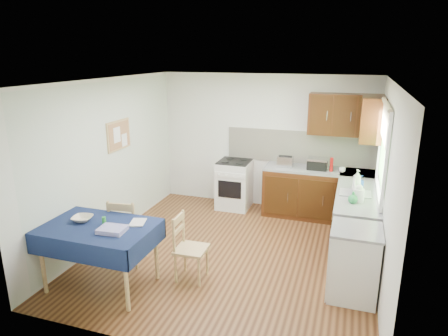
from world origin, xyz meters
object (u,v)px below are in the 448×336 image
(chair_far, at_px, (126,230))
(toaster, at_px, (285,162))
(dish_rack, at_px, (355,192))
(kettle, at_px, (359,194))
(dining_table, at_px, (99,234))
(chair_near, at_px, (188,245))
(sandwich_press, at_px, (317,164))

(chair_far, distance_m, toaster, 3.06)
(dish_rack, height_order, kettle, kettle)
(dining_table, relative_size, kettle, 5.54)
(dining_table, relative_size, chair_near, 1.54)
(toaster, distance_m, dish_rack, 1.64)
(dining_table, height_order, sandwich_press, sandwich_press)
(dish_rack, bearing_deg, kettle, -89.57)
(chair_near, distance_m, dish_rack, 2.51)
(chair_far, relative_size, kettle, 3.95)
(dining_table, distance_m, chair_near, 1.12)
(chair_far, distance_m, kettle, 3.22)
(kettle, bearing_deg, dish_rack, 97.73)
(dining_table, distance_m, kettle, 3.44)
(kettle, bearing_deg, sandwich_press, 115.42)
(sandwich_press, bearing_deg, dining_table, -133.51)
(chair_near, relative_size, dish_rack, 2.04)
(chair_far, distance_m, sandwich_press, 3.44)
(dining_table, height_order, chair_near, chair_near)
(chair_far, height_order, kettle, kettle)
(toaster, xyz_separation_m, dish_rack, (1.21, -1.11, -0.07))
(chair_far, relative_size, dish_rack, 2.23)
(chair_near, relative_size, sandwich_press, 2.63)
(chair_near, relative_size, toaster, 3.21)
(dining_table, xyz_separation_m, chair_far, (0.01, 0.59, -0.21))
(chair_near, xyz_separation_m, kettle, (2.04, 1.14, 0.54))
(chair_near, bearing_deg, toaster, -19.01)
(sandwich_press, bearing_deg, dish_rack, -67.31)
(kettle, bearing_deg, toaster, 131.42)
(chair_near, height_order, sandwich_press, sandwich_press)
(toaster, bearing_deg, chair_near, -86.61)
(chair_near, height_order, dish_rack, dish_rack)
(chair_far, relative_size, toaster, 3.52)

